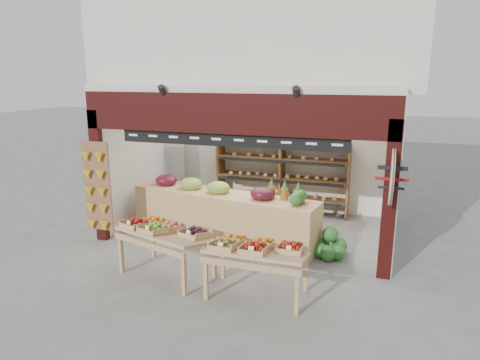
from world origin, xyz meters
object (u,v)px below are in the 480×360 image
at_px(mid_counter, 222,214).
at_px(display_table_right, 254,249).
at_px(cardboard_stack, 215,212).
at_px(refrigerator, 182,172).
at_px(watermelon_pile, 327,246).
at_px(display_table_left, 163,231).
at_px(back_shelving, 282,162).

xyz_separation_m(mid_counter, display_table_right, (1.25, -1.99, 0.21)).
bearing_deg(display_table_right, cardboard_stack, 121.34).
bearing_deg(cardboard_stack, refrigerator, 139.30).
distance_m(mid_counter, display_table_right, 2.36).
xyz_separation_m(refrigerator, display_table_right, (3.19, -4.15, -0.07)).
bearing_deg(refrigerator, mid_counter, -39.12).
relative_size(refrigerator, watermelon_pile, 2.23).
relative_size(display_table_left, watermelon_pile, 2.37).
relative_size(mid_counter, display_table_left, 2.33).
height_order(back_shelving, display_table_right, back_shelving).
distance_m(display_table_left, watermelon_pile, 3.07).
bearing_deg(display_table_right, back_shelving, 97.14).
relative_size(back_shelving, watermelon_pile, 4.45).
bearing_deg(watermelon_pile, back_shelving, 120.93).
height_order(mid_counter, watermelon_pile, mid_counter).
relative_size(back_shelving, mid_counter, 0.81).
bearing_deg(display_table_left, cardboard_stack, 92.97).
height_order(cardboard_stack, watermelon_pile, cardboard_stack).
bearing_deg(display_table_left, mid_counter, 76.96).
bearing_deg(watermelon_pile, mid_counter, 175.31).
height_order(refrigerator, mid_counter, refrigerator).
bearing_deg(watermelon_pile, display_table_left, -148.24).
bearing_deg(cardboard_stack, back_shelving, 44.55).
height_order(refrigerator, display_table_left, refrigerator).
bearing_deg(display_table_left, back_shelving, 74.15).
xyz_separation_m(cardboard_stack, watermelon_pile, (2.71, -1.14, -0.04)).
bearing_deg(display_table_right, watermelon_pile, 63.38).
xyz_separation_m(refrigerator, watermelon_pile, (4.10, -2.34, -0.62)).
xyz_separation_m(refrigerator, cardboard_stack, (1.40, -1.20, -0.58)).
bearing_deg(mid_counter, refrigerator, 131.95).
relative_size(mid_counter, watermelon_pile, 5.51).
bearing_deg(back_shelving, cardboard_stack, -135.45).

